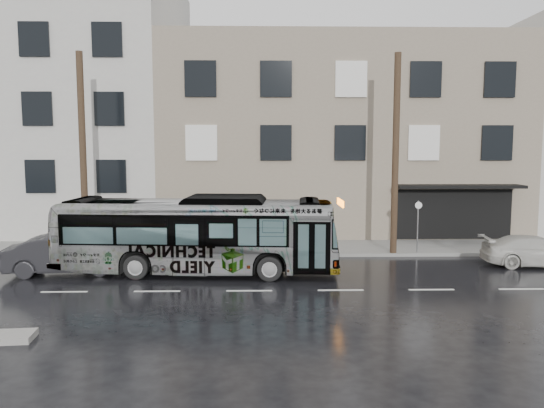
{
  "coord_description": "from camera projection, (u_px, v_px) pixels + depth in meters",
  "views": [
    {
      "loc": [
        0.39,
        -20.54,
        4.99
      ],
      "look_at": [
        0.91,
        2.5,
        2.5
      ],
      "focal_mm": 35.0,
      "sensor_mm": 36.0,
      "label": 1
    }
  ],
  "objects": [
    {
      "name": "ground",
      "position": [
        251.0,
        274.0,
        20.94
      ],
      "size": [
        120.0,
        120.0,
        0.0
      ],
      "primitive_type": "plane",
      "color": "black",
      "rests_on": "ground"
    },
    {
      "name": "dark_sedan",
      "position": [
        67.0,
        254.0,
        20.89
      ],
      "size": [
        4.84,
        2.23,
        1.54
      ],
      "primitive_type": "imported",
      "rotation": [
        0.0,
        0.0,
        1.7
      ],
      "color": "black",
      "rests_on": "ground"
    },
    {
      "name": "white_sedan",
      "position": [
        536.0,
        251.0,
        22.26
      ],
      "size": [
        4.53,
        2.21,
        1.27
      ],
      "primitive_type": "imported",
      "rotation": [
        0.0,
        0.0,
        1.47
      ],
      "color": "#B8B7AF",
      "rests_on": "ground"
    },
    {
      "name": "utility_pole_rear",
      "position": [
        83.0,
        155.0,
        23.56
      ],
      "size": [
        0.3,
        0.3,
        9.0
      ],
      "primitive_type": "cylinder",
      "color": "#3E2F1F",
      "rests_on": "sidewalk"
    },
    {
      "name": "building_taupe",
      "position": [
        334.0,
        139.0,
        33.09
      ],
      "size": [
        20.0,
        12.0,
        11.0
      ],
      "primitive_type": "cube",
      "color": "gray",
      "rests_on": "ground"
    },
    {
      "name": "bus",
      "position": [
        198.0,
        235.0,
        20.9
      ],
      "size": [
        11.24,
        3.44,
        3.08
      ],
      "primitive_type": "imported",
      "rotation": [
        0.0,
        0.0,
        1.49
      ],
      "color": "#B2B2B2",
      "rests_on": "ground"
    },
    {
      "name": "sign_post",
      "position": [
        418.0,
        227.0,
        24.25
      ],
      "size": [
        0.06,
        0.06,
        2.4
      ],
      "primitive_type": "cylinder",
      "color": "slate",
      "rests_on": "sidewalk"
    },
    {
      "name": "utility_pole_front",
      "position": [
        396.0,
        155.0,
        23.87
      ],
      "size": [
        0.3,
        0.3,
        9.0
      ],
      "primitive_type": "cylinder",
      "color": "#3E2F1F",
      "rests_on": "sidewalk"
    },
    {
      "name": "sidewalk",
      "position": [
        252.0,
        248.0,
        25.81
      ],
      "size": [
        90.0,
        3.6,
        0.15
      ],
      "primitive_type": "cube",
      "color": "gray",
      "rests_on": "ground"
    }
  ]
}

